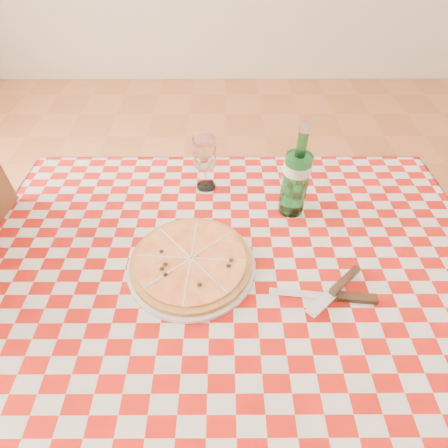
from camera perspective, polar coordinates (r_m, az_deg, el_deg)
The scene contains 6 objects.
dining_table at distance 0.95m, azimuth 1.23°, elevation -9.36°, with size 1.20×0.80×0.75m.
tablecloth at distance 0.88m, azimuth 1.32°, elevation -5.72°, with size 1.30×0.90×0.01m, color #A8120A.
pizza_plate at distance 0.85m, azimuth -5.37°, elevation -6.09°, with size 0.31×0.31×0.04m, color #B8843D, non-canonical shape.
water_bottle at distance 0.94m, azimuth 11.81°, elevation 8.31°, with size 0.07×0.07×0.26m, color #1A682C, non-canonical shape.
wine_glass at distance 1.03m, azimuth -3.10°, elevation 9.77°, with size 0.07×0.07×0.17m, color white, non-canonical shape.
cutlery at distance 0.83m, azimuth 17.16°, elevation -10.84°, with size 0.26×0.21×0.03m, color silver, non-canonical shape.
Camera 1 is at (-0.02, -0.56, 1.43)m, focal length 28.00 mm.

